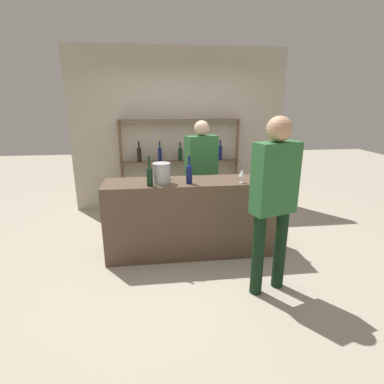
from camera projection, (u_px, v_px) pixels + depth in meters
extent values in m
plane|color=#B2A893|center=(192.00, 251.00, 3.98)|extent=(16.00, 16.00, 0.00)
cube|color=brown|center=(192.00, 217.00, 3.84)|extent=(2.17, 0.55, 0.97)
cube|color=#B2A899|center=(179.00, 131.00, 5.35)|extent=(3.77, 0.12, 2.80)
cylinder|color=brown|center=(122.00, 167.00, 5.23)|extent=(0.05, 0.05, 1.61)
cylinder|color=brown|center=(236.00, 164.00, 5.47)|extent=(0.05, 0.05, 1.61)
cube|color=brown|center=(180.00, 120.00, 5.12)|extent=(2.11, 0.18, 0.02)
cube|color=brown|center=(180.00, 161.00, 5.33)|extent=(2.11, 0.18, 0.02)
cylinder|color=black|center=(139.00, 155.00, 5.21)|extent=(0.07, 0.07, 0.23)
cone|color=black|center=(139.00, 147.00, 5.17)|extent=(0.07, 0.07, 0.03)
cylinder|color=black|center=(139.00, 144.00, 5.15)|extent=(0.03, 0.03, 0.08)
cylinder|color=black|center=(139.00, 142.00, 5.14)|extent=(0.03, 0.03, 0.01)
cylinder|color=#0F1956|center=(160.00, 155.00, 5.25)|extent=(0.06, 0.06, 0.23)
cone|color=#0F1956|center=(160.00, 147.00, 5.21)|extent=(0.06, 0.06, 0.03)
cylinder|color=#0F1956|center=(160.00, 144.00, 5.20)|extent=(0.02, 0.02, 0.09)
cylinder|color=maroon|center=(160.00, 141.00, 5.18)|extent=(0.03, 0.03, 0.01)
cylinder|color=black|center=(180.00, 155.00, 5.29)|extent=(0.08, 0.08, 0.21)
cone|color=black|center=(180.00, 148.00, 5.26)|extent=(0.08, 0.08, 0.03)
cylinder|color=black|center=(180.00, 145.00, 5.24)|extent=(0.03, 0.03, 0.09)
cylinder|color=gold|center=(180.00, 142.00, 5.23)|extent=(0.03, 0.03, 0.01)
cylinder|color=#0F1956|center=(200.00, 154.00, 5.33)|extent=(0.07, 0.07, 0.23)
cone|color=#0F1956|center=(200.00, 146.00, 5.29)|extent=(0.07, 0.07, 0.03)
cylinder|color=#0F1956|center=(200.00, 143.00, 5.28)|extent=(0.03, 0.03, 0.09)
cylinder|color=black|center=(200.00, 140.00, 5.26)|extent=(0.03, 0.03, 0.01)
cylinder|color=#0F1956|center=(220.00, 153.00, 5.37)|extent=(0.08, 0.08, 0.23)
cone|color=#0F1956|center=(220.00, 146.00, 5.34)|extent=(0.08, 0.08, 0.03)
cylinder|color=#0F1956|center=(220.00, 143.00, 5.32)|extent=(0.03, 0.03, 0.07)
cylinder|color=#232328|center=(220.00, 140.00, 5.31)|extent=(0.03, 0.03, 0.01)
cylinder|color=black|center=(150.00, 177.00, 3.45)|extent=(0.07, 0.07, 0.20)
cone|color=black|center=(149.00, 167.00, 3.42)|extent=(0.07, 0.07, 0.03)
cylinder|color=black|center=(149.00, 161.00, 3.40)|extent=(0.03, 0.03, 0.10)
cylinder|color=black|center=(149.00, 157.00, 3.38)|extent=(0.03, 0.03, 0.01)
cylinder|color=#0F1956|center=(266.00, 168.00, 3.88)|extent=(0.07, 0.07, 0.23)
cone|color=#0F1956|center=(267.00, 158.00, 3.84)|extent=(0.07, 0.07, 0.03)
cylinder|color=#0F1956|center=(267.00, 153.00, 3.83)|extent=(0.03, 0.03, 0.09)
cylinder|color=gold|center=(267.00, 149.00, 3.81)|extent=(0.03, 0.03, 0.01)
cylinder|color=#0F1956|center=(189.00, 175.00, 3.54)|extent=(0.07, 0.07, 0.21)
cone|color=#0F1956|center=(189.00, 165.00, 3.50)|extent=(0.07, 0.07, 0.03)
cylinder|color=#0F1956|center=(189.00, 160.00, 3.48)|extent=(0.03, 0.03, 0.08)
cylinder|color=#232328|center=(189.00, 156.00, 3.47)|extent=(0.03, 0.03, 0.01)
cylinder|color=silver|center=(242.00, 183.00, 3.61)|extent=(0.06, 0.06, 0.00)
cylinder|color=silver|center=(242.00, 179.00, 3.59)|extent=(0.01, 0.01, 0.08)
cone|color=silver|center=(242.00, 173.00, 3.57)|extent=(0.08, 0.08, 0.08)
cylinder|color=#B2B2B7|center=(162.00, 174.00, 3.55)|extent=(0.20, 0.20, 0.24)
cylinder|color=#B2B2B7|center=(161.00, 163.00, 3.51)|extent=(0.21, 0.21, 0.01)
cylinder|color=silver|center=(163.00, 174.00, 3.77)|extent=(0.14, 0.14, 0.13)
sphere|color=tan|center=(165.00, 174.00, 3.77)|extent=(0.02, 0.02, 0.02)
sphere|color=tan|center=(163.00, 176.00, 3.80)|extent=(0.02, 0.02, 0.02)
sphere|color=tan|center=(162.00, 174.00, 3.77)|extent=(0.02, 0.02, 0.02)
sphere|color=tan|center=(166.00, 175.00, 3.78)|extent=(0.02, 0.02, 0.02)
sphere|color=tan|center=(159.00, 176.00, 3.72)|extent=(0.02, 0.02, 0.02)
sphere|color=tan|center=(159.00, 177.00, 3.77)|extent=(0.02, 0.02, 0.02)
sphere|color=tan|center=(159.00, 177.00, 3.73)|extent=(0.02, 0.02, 0.02)
cylinder|color=black|center=(192.00, 205.00, 4.53)|extent=(0.13, 0.13, 0.80)
cylinder|color=black|center=(209.00, 202.00, 4.66)|extent=(0.13, 0.13, 0.80)
cube|color=#2D6B38|center=(201.00, 158.00, 4.39)|extent=(0.50, 0.34, 0.63)
sphere|color=#DBB293|center=(202.00, 128.00, 4.26)|extent=(0.22, 0.22, 0.22)
cylinder|color=black|center=(280.00, 249.00, 3.11)|extent=(0.12, 0.12, 0.87)
cylinder|color=black|center=(258.00, 255.00, 3.00)|extent=(0.12, 0.12, 0.87)
cube|color=#2D6B38|center=(275.00, 178.00, 2.83)|extent=(0.48, 0.32, 0.69)
sphere|color=tan|center=(279.00, 129.00, 2.70)|extent=(0.23, 0.23, 0.23)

